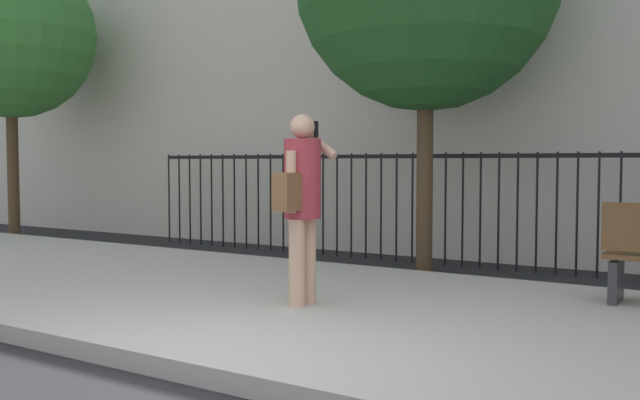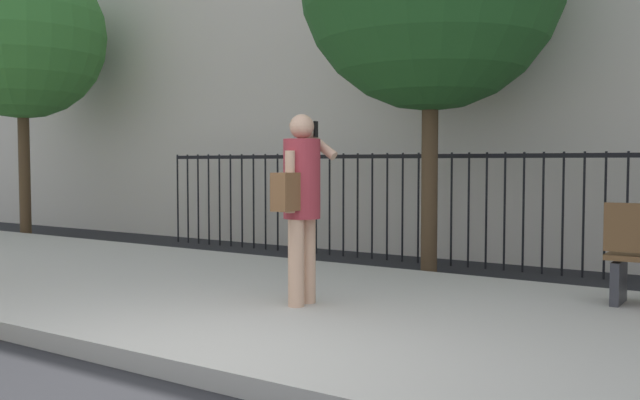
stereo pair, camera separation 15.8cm
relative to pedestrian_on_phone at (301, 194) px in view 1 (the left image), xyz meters
name	(u,v)px [view 1 (the left image)]	position (x,y,z in m)	size (l,w,h in m)	color
ground_plane	(192,386)	(0.43, -1.93, -1.17)	(60.00, 60.00, 0.00)	black
sidewalk	(356,313)	(0.43, 0.27, -1.10)	(28.00, 4.40, 0.15)	#B2ADA3
iron_fence	(490,195)	(0.43, 3.97, -0.15)	(12.03, 0.04, 1.60)	black
pedestrian_on_phone	(301,194)	(0.00, 0.00, 0.00)	(0.51, 0.66, 1.75)	tan
street_tree_near	(10,35)	(-8.41, 2.75, 2.68)	(3.14, 3.14, 5.43)	#4C3823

